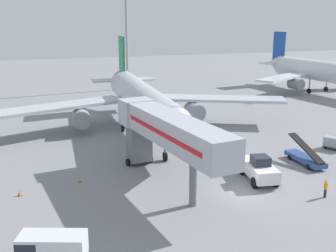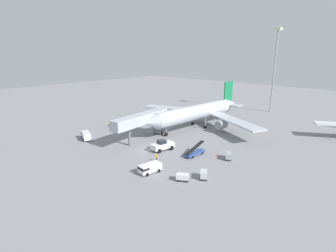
% 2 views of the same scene
% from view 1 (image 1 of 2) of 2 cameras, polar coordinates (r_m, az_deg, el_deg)
% --- Properties ---
extents(ground_plane, '(300.00, 300.00, 0.00)m').
position_cam_1_polar(ground_plane, '(40.58, 10.40, -9.18)').
color(ground_plane, gray).
extents(airplane_at_gate, '(46.81, 41.84, 13.37)m').
position_cam_1_polar(airplane_at_gate, '(60.39, -3.87, 3.80)').
color(airplane_at_gate, '#B7BCC6').
rests_on(airplane_at_gate, ground).
extents(jet_bridge, '(5.52, 19.81, 7.50)m').
position_cam_1_polar(jet_bridge, '(40.37, -0.52, -0.53)').
color(jet_bridge, '#B2B7C1').
rests_on(jet_bridge, ground).
extents(pushback_tug, '(3.53, 6.06, 2.73)m').
position_cam_1_polar(pushback_tug, '(43.50, 12.57, -5.84)').
color(pushback_tug, white).
rests_on(pushback_tug, ground).
extents(belt_loader_truck, '(2.04, 5.94, 2.93)m').
position_cam_1_polar(belt_loader_truck, '(50.07, 18.57, -4.17)').
color(belt_loader_truck, '#2D4C8E').
rests_on(belt_loader_truck, ground).
extents(service_van_near_right, '(4.92, 3.42, 2.10)m').
position_cam_1_polar(service_van_near_right, '(30.16, -16.05, -15.85)').
color(service_van_near_right, silver).
rests_on(service_van_near_right, ground).
extents(baggage_cart_far_center, '(2.40, 2.86, 1.57)m').
position_cam_1_polar(baggage_cart_far_center, '(56.73, 22.21, -2.20)').
color(baggage_cart_far_center, '#38383D').
rests_on(baggage_cart_far_center, ground).
extents(ground_crew_worker_midground, '(0.43, 0.43, 1.72)m').
position_cam_1_polar(ground_crew_worker_midground, '(41.40, 21.11, -8.10)').
color(ground_crew_worker_midground, '#1E2333').
rests_on(ground_crew_worker_midground, ground).
extents(safety_cone_alpha, '(0.36, 0.36, 0.55)m').
position_cam_1_polar(safety_cone_alpha, '(41.71, -20.01, -8.78)').
color(safety_cone_alpha, black).
rests_on(safety_cone_alpha, ground).
extents(safety_cone_bravo, '(0.32, 0.32, 0.50)m').
position_cam_1_polar(safety_cone_bravo, '(43.27, -12.17, -7.38)').
color(safety_cone_bravo, black).
rests_on(safety_cone_bravo, ground).
extents(safety_cone_charlie, '(0.36, 0.36, 0.55)m').
position_cam_1_polar(safety_cone_charlie, '(54.98, 19.81, -3.14)').
color(safety_cone_charlie, black).
rests_on(safety_cone_charlie, ground).
extents(airplane_background, '(36.87, 37.43, 13.30)m').
position_cam_1_polar(airplane_background, '(99.44, 20.54, 7.17)').
color(airplane_background, silver).
rests_on(airplane_background, ground).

